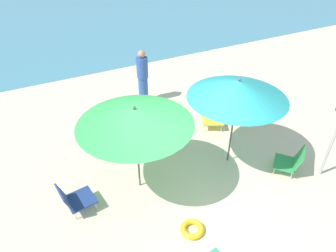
# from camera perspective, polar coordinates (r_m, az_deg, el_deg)

# --- Properties ---
(ground_plane) EXTENTS (40.00, 40.00, 0.00)m
(ground_plane) POSITION_cam_1_polar(r_m,az_deg,el_deg) (6.23, 4.49, -13.46)
(ground_plane) COLOR beige
(sea_water) EXTENTS (40.00, 16.00, 0.01)m
(sea_water) POSITION_cam_1_polar(r_m,az_deg,el_deg) (18.75, -20.39, 18.68)
(sea_water) COLOR teal
(sea_water) RESTS_ON ground_plane
(umbrella_green) EXTENTS (2.15, 2.15, 1.94)m
(umbrella_green) POSITION_cam_1_polar(r_m,az_deg,el_deg) (5.38, -6.28, 1.79)
(umbrella_green) COLOR #4C4C51
(umbrella_green) RESTS_ON ground_plane
(umbrella_teal) EXTENTS (2.03, 2.03, 2.09)m
(umbrella_teal) POSITION_cam_1_polar(r_m,az_deg,el_deg) (6.12, 13.10, 6.79)
(umbrella_teal) COLOR #4C4C51
(umbrella_teal) RESTS_ON ground_plane
(beach_chair_a) EXTENTS (0.76, 0.76, 0.64)m
(beach_chair_a) POSITION_cam_1_polar(r_m,az_deg,el_deg) (7.05, 22.31, -6.15)
(beach_chair_a) COLOR #33934C
(beach_chair_a) RESTS_ON ground_plane
(beach_chair_b) EXTENTS (0.72, 0.70, 0.55)m
(beach_chair_b) POSITION_cam_1_polar(r_m,az_deg,el_deg) (8.04, 8.44, 1.75)
(beach_chair_b) COLOR gold
(beach_chair_b) RESTS_ON ground_plane
(beach_chair_c) EXTENTS (0.66, 0.58, 0.64)m
(beach_chair_c) POSITION_cam_1_polar(r_m,az_deg,el_deg) (6.04, -17.40, -13.01)
(beach_chair_c) COLOR navy
(beach_chair_c) RESTS_ON ground_plane
(beach_chair_d) EXTENTS (0.68, 0.68, 0.62)m
(beach_chair_d) POSITION_cam_1_polar(r_m,az_deg,el_deg) (7.23, -1.47, -1.58)
(beach_chair_d) COLOR white
(beach_chair_d) RESTS_ON ground_plane
(person_a) EXTENTS (0.33, 0.33, 1.60)m
(person_a) POSITION_cam_1_polar(r_m,az_deg,el_deg) (8.89, -4.82, 9.25)
(person_a) COLOR #2D519E
(person_a) RESTS_ON ground_plane
(person_b) EXTENTS (0.44, 0.54, 0.92)m
(person_b) POSITION_cam_1_polar(r_m,az_deg,el_deg) (8.23, 12.48, 3.44)
(person_b) COLOR #389970
(person_b) RESTS_ON ground_plane
(swim_ring) EXTENTS (0.43, 0.43, 0.11)m
(swim_ring) POSITION_cam_1_polar(r_m,az_deg,el_deg) (5.71, 4.60, -18.87)
(swim_ring) COLOR yellow
(swim_ring) RESTS_ON ground_plane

